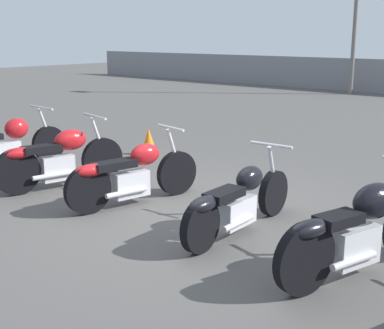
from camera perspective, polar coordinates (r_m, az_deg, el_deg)
name	(u,v)px	position (r m, az deg, el deg)	size (l,w,h in m)	color
ground_plane	(191,214)	(6.87, -0.12, -5.30)	(60.00, 60.00, 0.00)	#514F4C
motorcycle_slot_0	(5,144)	(9.63, -19.31, 2.10)	(0.75, 2.20, 1.00)	black
motorcycle_slot_1	(59,158)	(8.18, -14.00, 0.66)	(0.75, 2.00, 1.04)	black
motorcycle_slot_2	(131,174)	(7.20, -6.48, -1.05)	(0.68, 2.01, 1.00)	black
motorcycle_slot_3	(238,201)	(6.13, 4.90, -3.95)	(0.58, 2.11, 0.95)	black
motorcycle_slot_4	(359,229)	(5.29, 17.42, -6.61)	(0.79, 2.08, 1.04)	black
traffic_cone_near	(38,139)	(11.04, -16.08, 2.66)	(0.30, 0.30, 0.45)	orange
traffic_cone_far	(149,141)	(10.23, -4.64, 2.47)	(0.32, 0.32, 0.50)	orange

